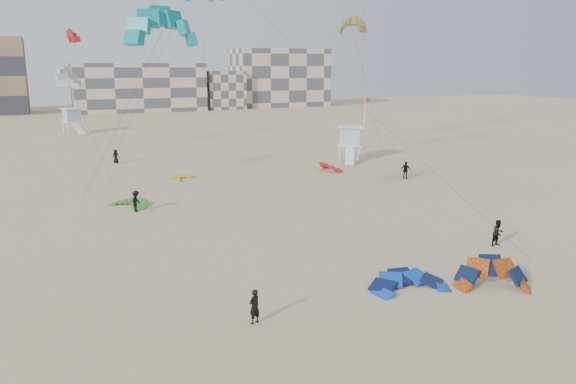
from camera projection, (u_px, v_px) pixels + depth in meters
name	position (u px, v px, depth m)	size (l,w,h in m)	color
ground	(358.00, 327.00, 24.65)	(320.00, 320.00, 0.00)	tan
kite_ground_blue	(409.00, 288.00, 28.91)	(4.12, 4.19, 1.21)	#0354F2
kite_ground_orange	(492.00, 288.00, 28.99)	(3.82, 2.98, 2.44)	#FF5B13
kite_ground_green	(130.00, 206.00, 46.07)	(3.38, 3.54, 0.79)	#398823
kite_ground_red_far	(330.00, 171.00, 61.61)	(3.10, 2.95, 1.50)	red
kite_ground_yellow	(182.00, 179.00, 57.08)	(2.67, 2.80, 0.38)	#F5A70F
kitesurfer_main	(254.00, 306.00, 24.83)	(0.58, 0.38, 1.59)	black
kitesurfer_b	(498.00, 233.00, 35.63)	(0.82, 0.64, 1.69)	black
kitesurfer_c	(136.00, 201.00, 44.00)	(1.10, 0.63, 1.70)	black
kitesurfer_d	(406.00, 170.00, 56.92)	(1.05, 0.44, 1.79)	black
kitesurfer_e	(116.00, 156.00, 66.25)	(0.80, 0.52, 1.63)	black
kitesurfer_f	(346.00, 138.00, 83.33)	(1.55, 0.49, 1.67)	black
kite_fly_teal_a	(163.00, 31.00, 32.88)	(7.41, 12.77, 13.79)	#07AD98
kite_fly_grey	(68.00, 80.00, 49.27)	(5.04, 7.16, 10.30)	white
kite_fly_olive	(352.00, 27.00, 61.50)	(4.49, 6.77, 15.77)	olive
kite_fly_red	(73.00, 37.00, 72.00)	(5.19, 4.66, 15.30)	red
lifeguard_tower_near	(350.00, 143.00, 67.93)	(4.03, 6.31, 4.20)	white
lifeguard_tower_far	(72.00, 121.00, 95.75)	(3.77, 6.26, 4.27)	white
flagpole	(364.00, 127.00, 67.01)	(0.64, 0.10, 7.82)	white
condo_mid	(138.00, 87.00, 143.92)	(32.00, 16.00, 12.00)	beige
condo_east	(279.00, 78.00, 160.53)	(26.00, 14.00, 16.00)	beige
condo_fill_right	(223.00, 90.00, 150.73)	(10.00, 10.00, 10.00)	beige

